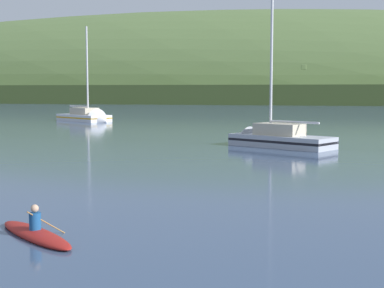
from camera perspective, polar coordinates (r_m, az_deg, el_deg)
far_shoreline_hill at (r=212.82m, az=-0.17°, el=4.51°), size 549.97×148.70×67.06m
sailboat_near_mooring at (r=73.01m, az=-10.52°, el=2.54°), size 9.51×6.88×13.52m
sailboat_midwater_white at (r=40.48m, az=8.05°, el=0.14°), size 8.76×5.81×13.95m
canoe_with_paddler at (r=16.06m, az=-15.72°, el=-8.82°), size 3.72×2.64×1.02m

